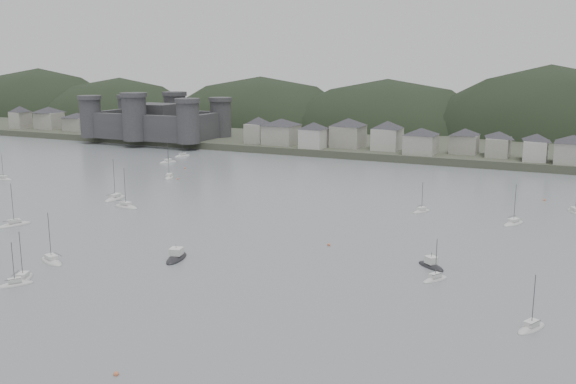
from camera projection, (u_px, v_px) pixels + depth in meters
The scene contains 9 objects.
ground at pixel (83, 319), 98.33m from camera, with size 900.00×900.00×0.00m, color slate.
far_shore_land at pixel (452, 128), 359.39m from camera, with size 900.00×250.00×3.00m, color #383D2D.
forested_ridge at pixel (451, 157), 337.30m from camera, with size 851.55×103.94×102.57m.
castle at pixel (156, 120), 305.38m from camera, with size 66.00×43.00×20.00m.
waterfront_town at pixel (532, 144), 237.93m from camera, with size 451.48×28.46×12.92m.
moored_fleet at pixel (206, 220), 158.53m from camera, with size 244.94×177.07×12.66m.
motor_launch_near at pixel (431, 266), 122.79m from camera, with size 6.94×6.08×3.65m.
motor_launch_far at pixel (176, 258), 127.75m from camera, with size 4.98×8.90×4.00m.
mooring_buoys at pixel (231, 227), 152.01m from camera, with size 165.85×136.32×0.70m.
Camera 1 is at (68.13, -69.91, 39.33)m, focal length 39.45 mm.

